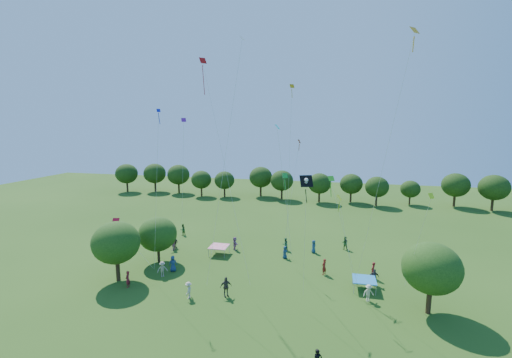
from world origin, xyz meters
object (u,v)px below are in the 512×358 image
at_px(tent_blue, 364,280).
at_px(red_high_kite, 210,100).
at_px(pirate_kite, 306,184).
at_px(near_tree_east, 432,268).
at_px(near_tree_north, 158,234).
at_px(tent_red_stripe, 219,246).
at_px(near_tree_west, 116,243).

distance_m(tent_blue, red_high_kite, 23.47).
bearing_deg(tent_blue, pirate_kite, -136.23).
bearing_deg(near_tree_east, red_high_kite, 169.52).
bearing_deg(tent_blue, near_tree_north, 175.70).
height_order(near_tree_east, red_high_kite, red_high_kite).
bearing_deg(red_high_kite, tent_red_stripe, 102.50).
bearing_deg(near_tree_west, tent_blue, 8.28).
bearing_deg(pirate_kite, tent_red_stripe, 136.69).
relative_size(near_tree_north, tent_blue, 2.45).
xyz_separation_m(near_tree_east, tent_blue, (-5.02, 3.17, -3.02)).
xyz_separation_m(near_tree_north, tent_red_stripe, (6.14, 3.79, -2.37)).
bearing_deg(tent_red_stripe, near_tree_east, -21.70).
relative_size(tent_red_stripe, tent_blue, 1.00).
xyz_separation_m(pirate_kite, red_high_kite, (-10.30, 5.88, 7.21)).
distance_m(near_tree_east, pirate_kite, 12.83).
xyz_separation_m(near_tree_east, tent_red_stripe, (-21.83, 8.68, -3.02)).
bearing_deg(pirate_kite, tent_blue, 43.77).
bearing_deg(near_tree_north, tent_blue, -4.30).
bearing_deg(near_tree_west, pirate_kite, -4.81).
xyz_separation_m(tent_blue, red_high_kite, (-15.73, 0.67, 17.40)).
bearing_deg(red_high_kite, near_tree_north, 171.68).
bearing_deg(near_tree_north, near_tree_west, -107.77).
distance_m(tent_blue, pirate_kite, 12.66).
relative_size(near_tree_west, near_tree_north, 1.16).
relative_size(near_tree_east, red_high_kite, 0.29).
bearing_deg(near_tree_west, near_tree_north, 72.23).
bearing_deg(red_high_kite, pirate_kite, -29.71).
relative_size(near_tree_west, near_tree_east, 1.00).
height_order(near_tree_east, tent_red_stripe, near_tree_east).
relative_size(near_tree_east, pirate_kite, 0.59).
relative_size(near_tree_north, red_high_kite, 0.25).
height_order(near_tree_west, near_tree_east, near_tree_west).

